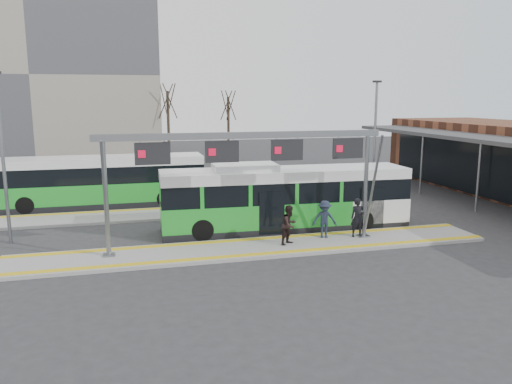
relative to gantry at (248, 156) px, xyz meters
The scene contains 16 objects.
ground 4.32m from the gantry, 36.20° to the right, with size 120.00×120.00×0.00m, color #2D2D30.
platform_main 4.25m from the gantry, 36.20° to the right, with size 22.00×3.00×0.15m, color gray.
platform_second 9.55m from the gantry, 115.25° to the left, with size 20.00×3.00×0.15m, color gray.
tactile_main 4.16m from the gantry, 36.20° to the right, with size 22.00×2.65×0.02m.
tactile_second 10.47m from the gantry, 112.32° to the left, with size 20.00×0.35×0.02m.
gantry is the anchor object (origin of this frame).
apartment_block 38.58m from the gantry, 110.90° to the left, with size 24.50×12.50×18.40m.
hero_bus 4.75m from the gantry, 47.02° to the left, with size 12.96×3.18×3.54m.
bg_bus_green 13.48m from the gantry, 120.95° to the left, with size 12.68×2.73×3.17m.
passenger_a 6.38m from the gantry, ahead, with size 0.69×0.46×1.90m, color black.
passenger_b 3.76m from the gantry, ahead, with size 0.89×0.69×1.83m, color black.
passenger_c 5.07m from the gantry, ahead, with size 1.18×0.68×1.83m, color #1E2637.
tree_left 29.57m from the gantry, 91.98° to the left, with size 1.40×1.40×8.52m.
tree_mid 33.20m from the gantry, 79.99° to the left, with size 1.40×1.40×7.88m.
lamp_west 11.37m from the gantry, 161.21° to the left, with size 0.50×0.25×8.01m.
lamp_east 11.72m from the gantry, 34.22° to the left, with size 0.50×0.25×7.86m.
Camera 1 is at (-5.57, -21.21, 6.83)m, focal length 35.00 mm.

